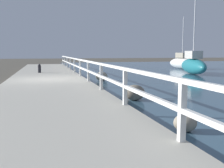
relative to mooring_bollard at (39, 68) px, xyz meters
The scene contains 10 objects.
ground_plane 4.66m from the mooring_bollard, 84.35° to the right, with size 120.00×120.00×0.00m, color #4C473D.
dock_walkway 4.65m from the mooring_bollard, 84.35° to the right, with size 4.01×36.00×0.30m.
railing 5.19m from the mooring_bollard, 62.88° to the right, with size 0.10×32.50×0.99m.
boulder_near_dock 10.41m from the mooring_bollard, 71.06° to the right, with size 0.73×0.66×0.55m.
boulder_far_strip 9.48m from the mooring_bollard, 67.38° to the right, with size 0.48×0.43×0.36m.
boulder_mid_strip 4.93m from the mooring_bollard, 43.02° to the right, with size 0.71×0.64×0.53m.
boulder_water_edge 13.97m from the mooring_bollard, 76.77° to the right, with size 0.51×0.45×0.38m.
mooring_bollard is the anchor object (origin of this frame).
sailboat_teal 11.54m from the mooring_bollard, ahead, with size 2.27×5.02×8.04m.
sailboat_white 15.09m from the mooring_bollard, 22.07° to the left, with size 1.75×4.03×5.23m.
Camera 1 is at (-0.13, -13.86, 1.68)m, focal length 42.00 mm.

